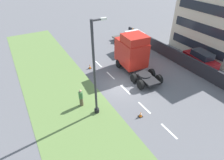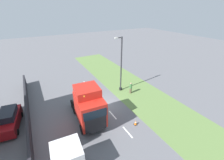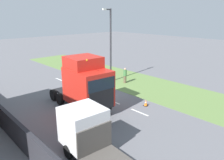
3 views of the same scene
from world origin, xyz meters
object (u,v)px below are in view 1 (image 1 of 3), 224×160
object	(u,v)px
flatbed_truck	(132,40)
traffic_cone_trailing	(141,114)
lorry_cab	(133,53)
traffic_cone_lead	(90,66)
lamp_post	(95,77)
pedestrian	(81,98)
parked_car	(200,59)

from	to	relation	value
flatbed_truck	traffic_cone_trailing	world-z (taller)	flatbed_truck
lorry_cab	traffic_cone_lead	size ratio (longest dim) A/B	12.22
lorry_cab	lamp_post	world-z (taller)	lamp_post
pedestrian	traffic_cone_trailing	size ratio (longest dim) A/B	3.09
lamp_post	traffic_cone_trailing	bearing A→B (deg)	-38.50
lorry_cab	parked_car	distance (m)	8.70
lorry_cab	parked_car	size ratio (longest dim) A/B	1.49
parked_car	lamp_post	world-z (taller)	lamp_post
flatbed_truck	lamp_post	world-z (taller)	lamp_post
flatbed_truck	parked_car	distance (m)	9.62
lamp_post	traffic_cone_trailing	world-z (taller)	lamp_post
flatbed_truck	lamp_post	bearing A→B (deg)	46.40
lorry_cab	traffic_cone_lead	bearing A→B (deg)	151.84
pedestrian	flatbed_truck	bearing A→B (deg)	35.42
flatbed_truck	parked_car	world-z (taller)	flatbed_truck
lamp_post	pedestrian	world-z (taller)	lamp_post
flatbed_truck	traffic_cone_lead	bearing A→B (deg)	19.51
lamp_post	pedestrian	bearing A→B (deg)	119.09
pedestrian	parked_car	bearing A→B (deg)	-1.90
pedestrian	traffic_cone_trailing	bearing A→B (deg)	-45.54
traffic_cone_lead	traffic_cone_trailing	world-z (taller)	same
flatbed_truck	pedestrian	bearing A→B (deg)	39.25
traffic_cone_lead	traffic_cone_trailing	size ratio (longest dim) A/B	1.00
flatbed_truck	parked_car	size ratio (longest dim) A/B	1.33
traffic_cone_lead	traffic_cone_trailing	bearing A→B (deg)	-87.67
flatbed_truck	traffic_cone_lead	size ratio (longest dim) A/B	10.97
traffic_cone_lead	lorry_cab	bearing A→B (deg)	-32.59
flatbed_truck	traffic_cone_trailing	distance (m)	14.23
flatbed_truck	lamp_post	xyz separation A→B (m)	(-10.50, -9.65, 2.32)
lorry_cab	traffic_cone_trailing	distance (m)	8.32
lorry_cab	lamp_post	bearing A→B (deg)	-141.80
parked_car	traffic_cone_trailing	xyz separation A→B (m)	(-11.75, -3.44, -0.72)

